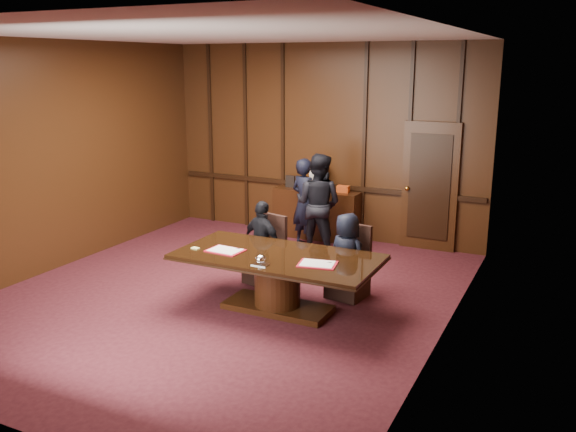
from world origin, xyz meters
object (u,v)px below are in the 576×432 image
(witness_left, at_px, (305,203))
(signatory_right, at_px, (347,256))
(conference_table, at_px, (277,273))
(signatory_left, at_px, (263,243))
(sideboard, at_px, (317,212))
(witness_right, at_px, (318,204))

(witness_left, bearing_deg, signatory_right, 149.25)
(conference_table, xyz_separation_m, signatory_left, (-0.65, 0.80, 0.11))
(sideboard, height_order, signatory_left, sideboard)
(sideboard, relative_size, conference_table, 0.61)
(conference_table, distance_m, witness_left, 2.92)
(sideboard, bearing_deg, witness_right, -65.31)
(conference_table, bearing_deg, witness_right, 101.52)
(conference_table, distance_m, signatory_right, 1.03)
(conference_table, bearing_deg, signatory_right, 50.91)
(signatory_right, xyz_separation_m, witness_left, (-1.53, 1.97, 0.18))
(conference_table, xyz_separation_m, witness_left, (-0.88, 2.77, 0.27))
(witness_left, distance_m, witness_right, 0.46)
(sideboard, xyz_separation_m, witness_right, (0.39, -0.84, 0.37))
(signatory_left, distance_m, witness_right, 1.73)
(witness_right, bearing_deg, witness_left, -33.31)
(signatory_right, distance_m, witness_right, 2.08)
(witness_right, bearing_deg, conference_table, 103.94)
(signatory_left, xyz_separation_m, signatory_right, (1.30, 0.00, -0.02))
(sideboard, distance_m, witness_right, 1.00)
(conference_table, height_order, signatory_right, signatory_right)
(sideboard, distance_m, signatory_left, 2.57)
(conference_table, xyz_separation_m, signatory_right, (0.65, 0.80, 0.09))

